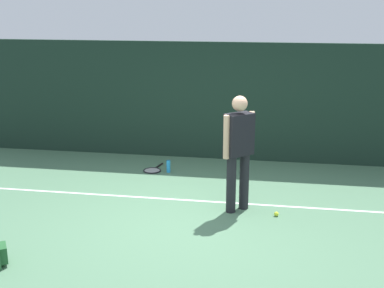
{
  "coord_description": "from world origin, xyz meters",
  "views": [
    {
      "loc": [
        1.14,
        -6.43,
        2.95
      ],
      "look_at": [
        0.0,
        0.4,
        1.0
      ],
      "focal_mm": 47.34,
      "sensor_mm": 36.0,
      "label": 1
    }
  ],
  "objects_px": {
    "tennis_ball_near_player": "(276,214)",
    "water_bottle": "(168,166)",
    "tennis_racket": "(153,170)",
    "tennis_player": "(239,147)"
  },
  "relations": [
    {
      "from": "tennis_player",
      "to": "tennis_racket",
      "type": "bearing_deg",
      "value": -85.78
    },
    {
      "from": "tennis_player",
      "to": "tennis_racket",
      "type": "relative_size",
      "value": 2.68
    },
    {
      "from": "tennis_racket",
      "to": "tennis_player",
      "type": "bearing_deg",
      "value": 58.79
    },
    {
      "from": "tennis_racket",
      "to": "water_bottle",
      "type": "height_order",
      "value": "water_bottle"
    },
    {
      "from": "tennis_player",
      "to": "tennis_racket",
      "type": "distance_m",
      "value": 2.45
    },
    {
      "from": "tennis_player",
      "to": "water_bottle",
      "type": "distance_m",
      "value": 2.2
    },
    {
      "from": "tennis_ball_near_player",
      "to": "water_bottle",
      "type": "height_order",
      "value": "water_bottle"
    },
    {
      "from": "tennis_player",
      "to": "tennis_racket",
      "type": "height_order",
      "value": "tennis_player"
    },
    {
      "from": "tennis_racket",
      "to": "water_bottle",
      "type": "bearing_deg",
      "value": 94.64
    },
    {
      "from": "tennis_player",
      "to": "tennis_ball_near_player",
      "type": "bearing_deg",
      "value": 124.23
    }
  ]
}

